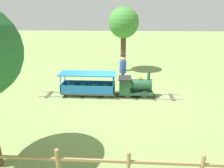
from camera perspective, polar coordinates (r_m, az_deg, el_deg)
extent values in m
plane|color=#75934C|center=(8.64, 0.16, -3.43)|extent=(60.00, 60.00, 0.00)
cube|color=gray|center=(8.86, -0.64, -2.66)|extent=(0.02, 6.05, 0.04)
cube|color=gray|center=(8.41, -0.86, -3.95)|extent=(0.02, 6.05, 0.04)
cube|color=#4C3828|center=(9.20, -17.45, -2.80)|extent=(0.73, 0.14, 0.03)
cube|color=#4C3828|center=(8.96, -12.91, -2.97)|extent=(0.73, 0.14, 0.03)
cube|color=#4C3828|center=(8.79, -8.16, -3.12)|extent=(0.73, 0.14, 0.03)
cube|color=#4C3828|center=(8.67, -3.24, -3.26)|extent=(0.73, 0.14, 0.03)
cube|color=#4C3828|center=(8.62, 1.77, -3.38)|extent=(0.73, 0.14, 0.03)
cube|color=#4C3828|center=(8.64, 6.79, -3.47)|extent=(0.73, 0.14, 0.03)
cube|color=#4C3828|center=(8.72, 11.77, -3.53)|extent=(0.73, 0.14, 0.03)
cube|color=#4C3828|center=(8.87, 16.61, -3.57)|extent=(0.73, 0.14, 0.03)
cube|color=#1E472D|center=(8.56, 6.78, -2.27)|extent=(0.61, 1.40, 0.10)
cylinder|color=#1E472D|center=(8.45, 8.23, -0.10)|extent=(0.44, 0.85, 0.44)
cylinder|color=#B7932D|center=(8.50, 11.09, -0.15)|extent=(0.37, 0.02, 0.37)
cylinder|color=#1E472D|center=(8.36, 10.39, 2.34)|extent=(0.12, 0.12, 0.33)
sphere|color=#B7932D|center=(8.36, 7.98, 1.65)|extent=(0.16, 0.16, 0.16)
cube|color=#1E472D|center=(8.43, 3.65, -0.17)|extent=(0.61, 0.45, 0.55)
cube|color=black|center=(8.33, 3.69, 1.74)|extent=(0.69, 0.53, 0.04)
sphere|color=#F2EAB2|center=(8.42, 11.40, 1.51)|extent=(0.10, 0.10, 0.10)
cylinder|color=#2D2D2D|center=(8.83, 8.96, -1.76)|extent=(0.05, 0.32, 0.32)
cylinder|color=#2D2D2D|center=(8.37, 9.27, -3.01)|extent=(0.05, 0.32, 0.32)
cylinder|color=#2D2D2D|center=(8.78, 4.41, -1.68)|extent=(0.05, 0.32, 0.32)
cylinder|color=#2D2D2D|center=(8.32, 4.47, -2.93)|extent=(0.05, 0.32, 0.32)
cube|color=#3F3F3F|center=(8.68, -6.69, -2.17)|extent=(0.69, 2.25, 0.08)
cube|color=blue|center=(8.90, -6.40, -0.09)|extent=(0.04, 2.25, 0.35)
cube|color=blue|center=(8.30, -7.13, -1.64)|extent=(0.04, 2.25, 0.35)
cube|color=blue|center=(8.48, 0.62, -1.00)|extent=(0.69, 0.04, 0.35)
cube|color=blue|center=(8.86, -13.81, -0.68)|extent=(0.69, 0.04, 0.35)
cylinder|color=blue|center=(8.71, 0.53, 0.98)|extent=(0.04, 0.04, 0.75)
cylinder|color=blue|center=(8.12, 0.31, -0.47)|extent=(0.04, 0.04, 0.75)
cylinder|color=blue|center=(9.07, -13.18, 1.21)|extent=(0.04, 0.04, 0.75)
cylinder|color=blue|center=(8.50, -14.32, -0.17)|extent=(0.04, 0.04, 0.75)
cube|color=blue|center=(8.41, -6.91, 2.95)|extent=(0.79, 2.35, 0.04)
cube|color=#2D6B33|center=(8.77, -11.45, -1.07)|extent=(0.53, 0.20, 0.24)
cube|color=#2D6B33|center=(8.67, -8.32, -1.14)|extent=(0.53, 0.20, 0.24)
cube|color=#2D6B33|center=(8.58, -5.13, -1.22)|extent=(0.53, 0.20, 0.24)
cube|color=#2D6B33|center=(8.53, -1.89, -1.29)|extent=(0.53, 0.20, 0.24)
cylinder|color=#262626|center=(8.82, -1.37, -1.80)|extent=(0.04, 0.24, 0.24)
cylinder|color=#262626|center=(8.36, -1.64, -3.06)|extent=(0.04, 0.24, 0.24)
cylinder|color=#262626|center=(9.08, -11.34, -1.56)|extent=(0.04, 0.24, 0.24)
cylinder|color=#262626|center=(8.63, -12.12, -2.76)|extent=(0.04, 0.24, 0.24)
cylinder|color=#282D47|center=(9.35, 3.03, 1.03)|extent=(0.12, 0.12, 0.80)
cylinder|color=#282D47|center=(9.18, 3.03, 0.66)|extent=(0.12, 0.12, 0.80)
cylinder|color=#2D4C99|center=(9.06, 3.11, 4.88)|extent=(0.30, 0.30, 0.55)
sphere|color=tan|center=(8.97, 3.15, 7.26)|extent=(0.22, 0.22, 0.22)
cylinder|color=black|center=(8.94, 3.17, 8.07)|extent=(0.20, 0.20, 0.06)
cylinder|color=#4C3823|center=(12.06, 3.19, 8.87)|extent=(0.31, 0.31, 2.22)
sphere|color=#3D7F33|center=(11.85, 3.35, 17.02)|extent=(1.72, 1.72, 1.72)
cylinder|color=#93754C|center=(4.53, -14.97, -22.06)|extent=(0.08, 0.08, 0.90)
cube|color=#93754C|center=(4.24, -5.51, -20.80)|extent=(0.04, 7.05, 0.06)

